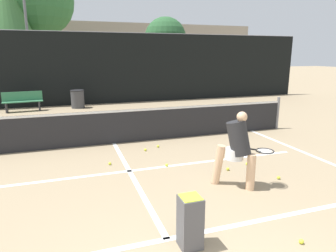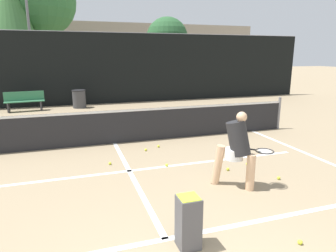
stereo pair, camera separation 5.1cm
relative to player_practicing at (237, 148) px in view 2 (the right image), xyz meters
name	(u,v)px [view 2 (the right image)]	position (x,y,z in m)	size (l,w,h in m)	color
court_baseline_near	(165,239)	(-1.76, -1.18, -0.78)	(11.00, 0.10, 0.01)	white
court_service_line	(129,171)	(-1.76, 1.41, -0.78)	(8.25, 0.10, 0.01)	white
court_center_mark	(131,174)	(-1.76, 1.20, -0.78)	(0.10, 4.76, 0.01)	white
court_sideline_right	(305,153)	(2.75, 1.20, -0.78)	(0.10, 5.76, 0.01)	white
net	(114,126)	(-1.76, 3.58, -0.27)	(11.09, 0.09, 1.07)	slate
fence_back	(92,69)	(-1.76, 10.82, 0.98)	(24.00, 0.06, 3.52)	black
player_practicing	(237,148)	(0.00, 0.00, 0.00)	(1.16, 0.76, 1.47)	#DBAD84
tennis_ball_scattered_0	(228,169)	(0.28, 0.76, -0.75)	(0.07, 0.07, 0.07)	#D1E033
tennis_ball_scattered_2	(247,164)	(0.85, 0.90, -0.75)	(0.07, 0.07, 0.07)	#D1E033
tennis_ball_scattered_4	(300,242)	(-0.10, -1.84, -0.75)	(0.07, 0.07, 0.07)	#D1E033
tennis_ball_scattered_5	(167,165)	(-0.91, 1.41, -0.75)	(0.07, 0.07, 0.07)	#D1E033
tennis_ball_scattered_6	(279,178)	(1.01, 0.02, -0.75)	(0.07, 0.07, 0.07)	#D1E033
tennis_ball_scattered_8	(158,146)	(-0.68, 2.83, -0.75)	(0.07, 0.07, 0.07)	#D1E033
tennis_ball_scattered_10	(146,150)	(-1.09, 2.63, -0.75)	(0.07, 0.07, 0.07)	#D1E033
tennis_ball_scattered_11	(110,163)	(-2.11, 1.92, -0.75)	(0.07, 0.07, 0.07)	#D1E033
ball_hopper	(188,221)	(-1.52, -1.41, -0.41)	(0.28, 0.28, 0.71)	#4C4C51
courtside_bench	(25,101)	(-4.80, 9.78, -0.31)	(1.66, 0.56, 0.86)	#33724C
trash_bin	(79,99)	(-2.48, 9.92, -0.36)	(0.63, 0.63, 0.84)	#3F3F42
parked_car	(55,88)	(-3.65, 13.62, -0.19)	(1.73, 4.56, 1.40)	#B7B7BC
floodlight_mast	(27,5)	(-4.99, 16.50, 4.62)	(1.10, 0.24, 8.50)	slate
tree_mid	(40,1)	(-4.39, 19.36, 5.31)	(4.84, 4.84, 8.52)	brown
tree_east	(167,39)	(3.49, 14.96, 2.67)	(2.76, 2.76, 4.85)	brown
building_far	(79,52)	(-1.76, 26.13, 1.92)	(36.00, 2.40, 5.40)	gray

